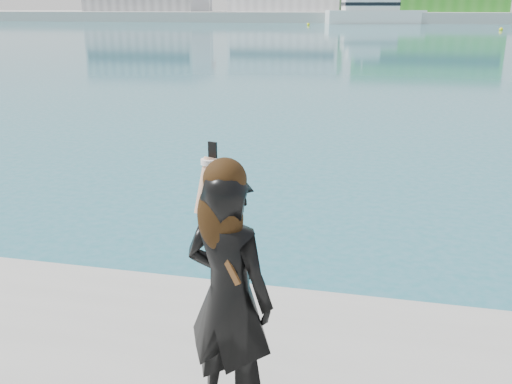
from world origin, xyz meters
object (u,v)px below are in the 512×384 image
buoy_far (308,25)px  woman (228,290)px  motor_yacht (373,10)px  buoy_near (501,31)px

buoy_far → woman: 99.00m
motor_yacht → buoy_far: (-10.26, -12.65, -2.37)m
motor_yacht → buoy_far: 16.45m
buoy_near → woman: 84.21m
buoy_near → woman: size_ratio=0.31×
motor_yacht → woman: 110.81m
buoy_near → woman: bearing=-100.5°
buoy_near → buoy_far: (-28.39, 15.36, 0.00)m
buoy_near → woman: (-15.40, -82.77, 1.62)m
motor_yacht → woman: (2.73, -110.78, -0.75)m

